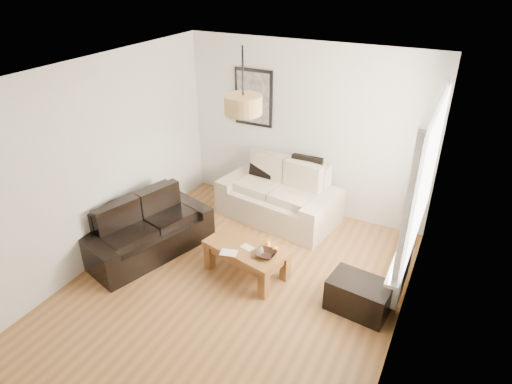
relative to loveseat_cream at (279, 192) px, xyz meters
The scene contains 21 objects.
floor 1.84m from the loveseat_cream, 83.55° to the right, with size 4.50×4.50×0.00m, color brown.
ceiling 2.81m from the loveseat_cream, 83.55° to the right, with size 3.80×4.50×0.00m, color white, non-canonical shape.
wall_back 1.00m from the loveseat_cream, 66.83° to the left, with size 3.80×0.04×2.60m, color silver, non-canonical shape.
wall_front 4.13m from the loveseat_cream, 87.14° to the right, with size 3.80×0.04×2.60m, color silver, non-canonical shape.
wall_left 2.61m from the loveseat_cream, 133.66° to the right, with size 0.04×4.50×2.60m, color silver, non-canonical shape.
wall_right 2.89m from the loveseat_cream, 40.27° to the right, with size 0.04×4.50×2.60m, color silver, non-canonical shape.
window_bay 2.56m from the loveseat_cream, 25.43° to the right, with size 0.14×1.90×1.60m, color white, non-canonical shape.
radiator 2.25m from the loveseat_cream, 25.87° to the right, with size 0.10×0.90×0.52m, color white.
poster 1.49m from the loveseat_cream, 145.86° to the left, with size 0.62×0.04×0.87m, color black, non-canonical shape.
pendant_shade 2.33m from the loveseat_cream, 82.26° to the right, with size 0.40×0.40×0.20m, color tan.
loveseat_cream is the anchor object (origin of this frame).
sofa_leather 2.02m from the loveseat_cream, 127.40° to the right, with size 1.69×0.82×0.73m, color black, non-canonical shape.
coffee_table 1.48m from the loveseat_cream, 82.01° to the right, with size 1.03×0.56×0.42m, color brown, non-canonical shape.
ottoman 2.22m from the loveseat_cream, 41.55° to the right, with size 0.69×0.44×0.39m, color black.
cushion_left 0.53m from the loveseat_cream, 150.51° to the left, with size 0.39×0.12×0.39m, color black.
cushion_right 0.52m from the loveseat_cream, 32.69° to the left, with size 0.45×0.14×0.45m, color black.
fruit_bowl 1.62m from the loveseat_cream, 71.43° to the right, with size 0.25×0.25×0.06m, color black.
orange_a 1.47m from the loveseat_cream, 71.06° to the right, with size 0.07×0.07×0.07m, color orange.
orange_b 1.51m from the loveseat_cream, 67.84° to the right, with size 0.07×0.07×0.07m, color orange.
orange_c 1.41m from the loveseat_cream, 71.65° to the right, with size 0.07×0.07×0.07m, color orange.
papers 1.68m from the loveseat_cream, 87.33° to the right, with size 0.20×0.14×0.01m, color beige.
Camera 1 is at (2.15, -3.71, 3.62)m, focal length 31.31 mm.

